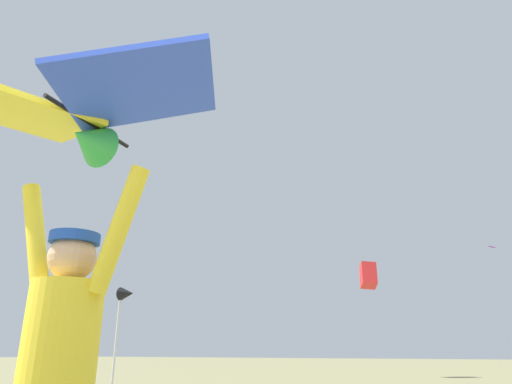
{
  "coord_description": "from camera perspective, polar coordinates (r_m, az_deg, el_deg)",
  "views": [
    {
      "loc": [
        1.73,
        -1.59,
        1.07
      ],
      "look_at": [
        0.06,
        2.44,
        2.59
      ],
      "focal_mm": 31.76,
      "sensor_mm": 36.0,
      "label": 1
    }
  ],
  "objects": [
    {
      "name": "kite_flyer_person",
      "position": [
        2.37,
        -23.91,
        -20.93
      ],
      "size": [
        0.81,
        0.34,
        1.92
      ],
      "color": "#424751",
      "rests_on": "ground"
    },
    {
      "name": "marker_flag",
      "position": [
        8.69,
        -16.19,
        -13.3
      ],
      "size": [
        0.3,
        0.24,
        2.15
      ],
      "color": "silver",
      "rests_on": "ground"
    },
    {
      "name": "held_stunt_kite",
      "position": [
        2.61,
        -21.03,
        9.2
      ],
      "size": [
        1.69,
        0.88,
        0.39
      ],
      "color": "black"
    },
    {
      "name": "distant_kite_purple_mid_right",
      "position": [
        36.84,
        27.59,
        -6.12
      ],
      "size": [
        0.57,
        0.59,
        0.23
      ],
      "color": "purple"
    },
    {
      "name": "distant_kite_black_high_right",
      "position": [
        18.13,
        -18.55,
        12.44
      ],
      "size": [
        0.82,
        0.91,
        1.18
      ],
      "color": "black"
    },
    {
      "name": "distant_kite_red_far_center",
      "position": [
        20.98,
        13.96,
        -10.15
      ],
      "size": [
        0.87,
        1.12,
        1.23
      ],
      "color": "red"
    }
  ]
}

